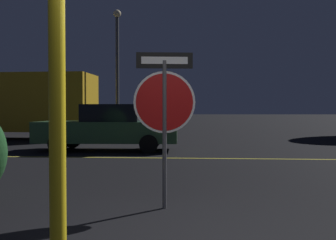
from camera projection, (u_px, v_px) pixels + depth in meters
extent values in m
cube|color=gold|center=(200.00, 158.00, 10.69)|extent=(42.91, 0.12, 0.01)
cylinder|color=#4C4C51|center=(165.00, 135.00, 5.21)|extent=(0.06, 0.06, 2.06)
cylinder|color=white|center=(165.00, 102.00, 5.20)|extent=(0.86, 0.12, 0.86)
cylinder|color=#B71414|center=(165.00, 102.00, 5.20)|extent=(0.80, 0.11, 0.80)
cube|color=black|center=(164.00, 60.00, 5.19)|extent=(0.78, 0.12, 0.22)
cube|color=white|center=(164.00, 60.00, 5.19)|extent=(0.64, 0.11, 0.10)
cylinder|color=yellow|center=(57.00, 93.00, 2.96)|extent=(0.13, 0.13, 3.02)
cube|color=#335B38|center=(108.00, 132.00, 12.80)|extent=(4.79, 1.94, 0.70)
cube|color=black|center=(112.00, 113.00, 12.78)|extent=(1.95, 1.59, 0.58)
cylinder|color=black|center=(58.00, 144.00, 12.00)|extent=(0.61, 0.22, 0.60)
cylinder|color=black|center=(73.00, 140.00, 13.70)|extent=(0.61, 0.22, 0.60)
cylinder|color=black|center=(149.00, 144.00, 11.91)|extent=(0.61, 0.22, 0.60)
cylinder|color=black|center=(153.00, 140.00, 13.61)|extent=(0.61, 0.22, 0.60)
sphere|color=#F4EFCC|center=(33.00, 131.00, 12.32)|extent=(0.14, 0.14, 0.14)
sphere|color=#F4EFCC|center=(45.00, 130.00, 13.42)|extent=(0.14, 0.14, 0.14)
cube|color=gold|center=(47.00, 103.00, 17.79)|extent=(4.42, 2.57, 2.69)
cylinder|color=black|center=(53.00, 132.00, 16.58)|extent=(0.85, 0.31, 0.84)
cylinder|color=black|center=(71.00, 129.00, 18.90)|extent=(0.85, 0.31, 0.84)
cylinder|color=#4C4C51|center=(117.00, 79.00, 17.70)|extent=(0.16, 0.16, 5.75)
sphere|color=#F9E5B2|center=(117.00, 14.00, 17.62)|extent=(0.37, 0.37, 0.37)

